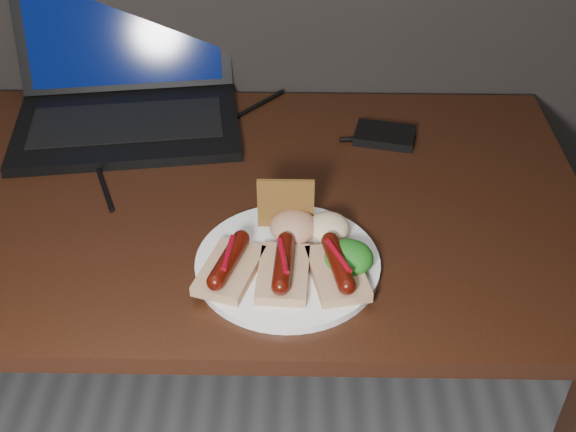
# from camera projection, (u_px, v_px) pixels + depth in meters

# --- Properties ---
(desk) EXTENTS (1.40, 0.70, 0.75)m
(desk) POSITION_uv_depth(u_px,v_px,m) (167.00, 236.00, 1.24)
(desk) COLOR black
(desk) RESTS_ON ground
(laptop) EXTENTS (0.46, 0.40, 0.25)m
(laptop) POSITION_uv_depth(u_px,v_px,m) (126.00, 90.00, 1.36)
(laptop) COLOR black
(laptop) RESTS_ON desk
(hard_drive) EXTENTS (0.12, 0.10, 0.02)m
(hard_drive) POSITION_uv_depth(u_px,v_px,m) (385.00, 135.00, 1.32)
(hard_drive) COLOR black
(hard_drive) RESTS_ON desk
(desk_cables) EXTENTS (0.98, 0.40, 0.01)m
(desk_cables) POSITION_uv_depth(u_px,v_px,m) (142.00, 146.00, 1.30)
(desk_cables) COLOR black
(desk_cables) RESTS_ON desk
(plate) EXTENTS (0.34, 0.34, 0.01)m
(plate) POSITION_uv_depth(u_px,v_px,m) (288.00, 263.00, 1.05)
(plate) COLOR white
(plate) RESTS_ON desk
(bread_sausage_left) EXTENTS (0.10, 0.13, 0.04)m
(bread_sausage_left) POSITION_uv_depth(u_px,v_px,m) (229.00, 266.00, 1.01)
(bread_sausage_left) COLOR tan
(bread_sausage_left) RESTS_ON plate
(bread_sausage_center) EXTENTS (0.08, 0.12, 0.04)m
(bread_sausage_center) POSITION_uv_depth(u_px,v_px,m) (283.00, 269.00, 1.00)
(bread_sausage_center) COLOR tan
(bread_sausage_center) RESTS_ON plate
(bread_sausage_right) EXTENTS (0.09, 0.13, 0.04)m
(bread_sausage_right) POSITION_uv_depth(u_px,v_px,m) (338.00, 269.00, 1.00)
(bread_sausage_right) COLOR tan
(bread_sausage_right) RESTS_ON plate
(crispbread) EXTENTS (0.08, 0.01, 0.08)m
(crispbread) POSITION_uv_depth(u_px,v_px,m) (286.00, 204.00, 1.08)
(crispbread) COLOR olive
(crispbread) RESTS_ON plate
(salad_greens) EXTENTS (0.07, 0.07, 0.04)m
(salad_greens) POSITION_uv_depth(u_px,v_px,m) (349.00, 258.00, 1.02)
(salad_greens) COLOR #1D6313
(salad_greens) RESTS_ON plate
(salsa_mound) EXTENTS (0.07, 0.07, 0.04)m
(salsa_mound) POSITION_uv_depth(u_px,v_px,m) (294.00, 227.00, 1.07)
(salsa_mound) COLOR maroon
(salsa_mound) RESTS_ON plate
(coleslaw_mound) EXTENTS (0.06, 0.06, 0.04)m
(coleslaw_mound) POSITION_uv_depth(u_px,v_px,m) (328.00, 227.00, 1.07)
(coleslaw_mound) COLOR white
(coleslaw_mound) RESTS_ON plate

